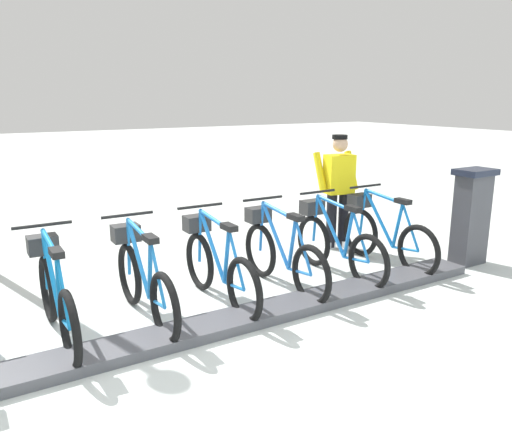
# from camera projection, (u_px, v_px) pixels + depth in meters

# --- Properties ---
(ground_plane) EXTENTS (60.00, 60.00, 0.00)m
(ground_plane) POSITION_uv_depth(u_px,v_px,m) (146.00, 348.00, 4.57)
(ground_plane) COLOR silver
(dock_rail_base) EXTENTS (0.44, 8.26, 0.10)m
(dock_rail_base) POSITION_uv_depth(u_px,v_px,m) (145.00, 343.00, 4.56)
(dock_rail_base) COLOR #47474C
(dock_rail_base) RESTS_ON ground
(payment_kiosk) EXTENTS (0.36, 0.52, 1.28)m
(payment_kiosk) POSITION_uv_depth(u_px,v_px,m) (471.00, 215.00, 6.76)
(payment_kiosk) COLOR #38383D
(payment_kiosk) RESTS_ON ground
(bike_docked_0) EXTENTS (1.72, 0.54, 1.02)m
(bike_docked_0) POSITION_uv_depth(u_px,v_px,m) (384.00, 233.00, 6.78)
(bike_docked_0) COLOR black
(bike_docked_0) RESTS_ON ground
(bike_docked_1) EXTENTS (1.72, 0.54, 1.02)m
(bike_docked_1) POSITION_uv_depth(u_px,v_px,m) (335.00, 242.00, 6.36)
(bike_docked_1) COLOR black
(bike_docked_1) RESTS_ON ground
(bike_docked_2) EXTENTS (1.72, 0.54, 1.02)m
(bike_docked_2) POSITION_uv_depth(u_px,v_px,m) (280.00, 252.00, 5.94)
(bike_docked_2) COLOR black
(bike_docked_2) RESTS_ON ground
(bike_docked_3) EXTENTS (1.72, 0.54, 1.02)m
(bike_docked_3) POSITION_uv_depth(u_px,v_px,m) (217.00, 264.00, 5.52)
(bike_docked_3) COLOR black
(bike_docked_3) RESTS_ON ground
(bike_docked_4) EXTENTS (1.72, 0.54, 1.02)m
(bike_docked_4) POSITION_uv_depth(u_px,v_px,m) (143.00, 278.00, 5.10)
(bike_docked_4) COLOR black
(bike_docked_4) RESTS_ON ground
(bike_docked_5) EXTENTS (1.72, 0.54, 1.02)m
(bike_docked_5) POSITION_uv_depth(u_px,v_px,m) (55.00, 295.00, 4.68)
(bike_docked_5) COLOR black
(bike_docked_5) RESTS_ON ground
(worker_near_rack) EXTENTS (0.54, 0.67, 1.66)m
(worker_near_rack) POSITION_uv_depth(u_px,v_px,m) (338.00, 187.00, 7.43)
(worker_near_rack) COLOR white
(worker_near_rack) RESTS_ON ground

